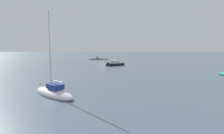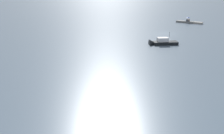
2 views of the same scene
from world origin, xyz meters
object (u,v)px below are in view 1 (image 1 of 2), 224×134
(person_seated_brown_left, at_px, (98,58))
(person_seated_dark_right, at_px, (97,58))
(umbrella_open_navy, at_px, (97,56))
(motorboat_black_near, at_px, (114,65))
(sailboat_white_near, at_px, (54,93))

(person_seated_brown_left, bearing_deg, person_seated_dark_right, 6.13)
(person_seated_brown_left, relative_size, umbrella_open_navy, 0.58)
(motorboat_black_near, bearing_deg, person_seated_brown_left, -30.99)
(person_seated_dark_right, relative_size, umbrella_open_navy, 0.58)
(person_seated_brown_left, distance_m, person_seated_dark_right, 0.56)
(person_seated_dark_right, height_order, umbrella_open_navy, umbrella_open_navy)
(umbrella_open_navy, bearing_deg, sailboat_white_near, 83.84)
(person_seated_dark_right, bearing_deg, sailboat_white_near, 84.33)
(umbrella_open_navy, relative_size, motorboat_black_near, 0.23)
(umbrella_open_navy, relative_size, sailboat_white_near, 0.15)
(umbrella_open_navy, distance_m, sailboat_white_near, 62.33)
(person_seated_dark_right, bearing_deg, umbrella_open_navy, -169.18)
(sailboat_white_near, xyz_separation_m, motorboat_black_near, (-10.18, -32.01, 0.03))
(motorboat_black_near, bearing_deg, person_seated_dark_right, -29.92)
(person_seated_dark_right, distance_m, motorboat_black_near, 30.13)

